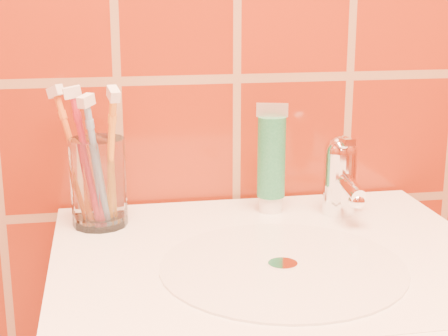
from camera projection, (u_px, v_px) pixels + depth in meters
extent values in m
cube|color=white|center=(272.00, 309.00, 0.90)|extent=(0.56, 0.46, 0.16)
cylinder|color=silver|center=(283.00, 266.00, 0.83)|extent=(0.30, 0.30, 0.00)
cylinder|color=white|center=(283.00, 264.00, 0.83)|extent=(0.04, 0.04, 0.00)
cylinder|color=white|center=(99.00, 182.00, 0.96)|extent=(0.10, 0.10, 0.13)
cylinder|color=white|center=(271.00, 204.00, 1.04)|extent=(0.04, 0.04, 0.02)
cylinder|color=#1A7047|center=(271.00, 157.00, 1.02)|extent=(0.04, 0.04, 0.12)
cube|color=beige|center=(272.00, 110.00, 1.00)|extent=(0.05, 0.01, 0.02)
cylinder|color=white|center=(339.00, 183.00, 1.02)|extent=(0.05, 0.05, 0.09)
sphere|color=white|center=(341.00, 152.00, 1.01)|extent=(0.05, 0.05, 0.05)
cylinder|color=white|center=(349.00, 185.00, 0.98)|extent=(0.02, 0.09, 0.03)
cube|color=white|center=(344.00, 141.00, 0.99)|extent=(0.02, 0.06, 0.01)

